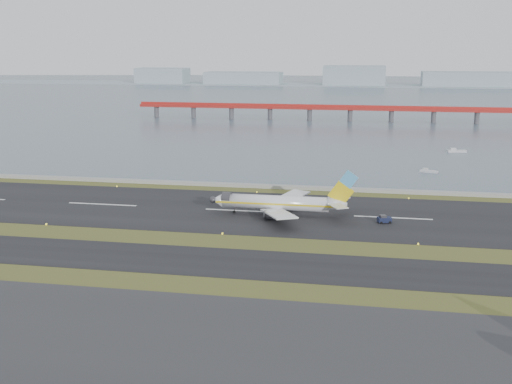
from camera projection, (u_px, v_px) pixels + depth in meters
ground at (215, 244)px, 144.14m from camera, size 1000.00×1000.00×0.00m
apron_strip at (121, 357)px, 91.39m from camera, size 1000.00×50.00×0.10m
taxiway_strip at (201, 261)px, 132.62m from camera, size 1000.00×18.00×0.10m
runway_strip at (242, 211)px, 172.90m from camera, size 1000.00×45.00×0.10m
seawall at (261, 186)px, 201.57m from camera, size 1000.00×2.50×1.00m
bay_water at (337, 95)px, 585.26m from camera, size 1400.00×800.00×1.30m
red_pier at (350, 109)px, 378.73m from camera, size 260.00×5.00×10.20m
far_shoreline at (358, 80)px, 734.94m from camera, size 1400.00×80.00×60.50m
airliner at (281, 203)px, 167.38m from camera, size 38.52×32.89×12.80m
pushback_tug at (384, 219)px, 160.78m from camera, size 3.75×2.87×2.13m
workboat_near at (428, 171)px, 225.88m from camera, size 6.45×3.75×1.49m
workboat_far at (456, 151)px, 268.92m from camera, size 8.11×3.84×1.89m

